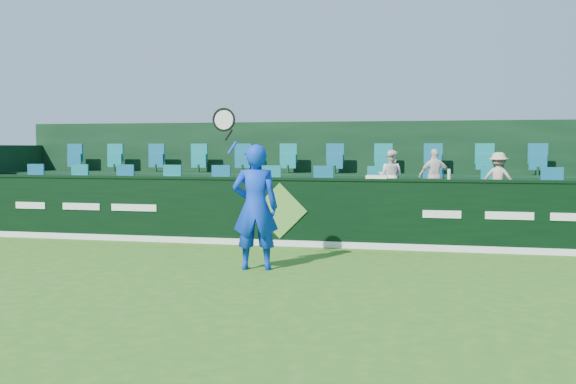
% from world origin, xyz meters
% --- Properties ---
extents(ground, '(60.00, 60.00, 0.00)m').
position_xyz_m(ground, '(0.00, 0.00, 0.00)').
color(ground, '#2E6B19').
rests_on(ground, ground).
extents(sponsor_hoarding, '(16.00, 0.25, 1.35)m').
position_xyz_m(sponsor_hoarding, '(0.00, 4.00, 0.67)').
color(sponsor_hoarding, black).
rests_on(sponsor_hoarding, ground).
extents(stand_tier_front, '(16.00, 2.00, 0.80)m').
position_xyz_m(stand_tier_front, '(0.00, 5.10, 0.40)').
color(stand_tier_front, black).
rests_on(stand_tier_front, ground).
extents(stand_tier_back, '(16.00, 1.80, 1.30)m').
position_xyz_m(stand_tier_back, '(0.00, 7.00, 0.65)').
color(stand_tier_back, black).
rests_on(stand_tier_back, ground).
extents(stand_rear, '(16.00, 4.10, 2.60)m').
position_xyz_m(stand_rear, '(0.00, 7.44, 1.22)').
color(stand_rear, black).
rests_on(stand_rear, ground).
extents(seat_row_front, '(13.50, 0.50, 0.60)m').
position_xyz_m(seat_row_front, '(0.00, 5.50, 1.10)').
color(seat_row_front, '#125C7A').
rests_on(seat_row_front, stand_tier_front).
extents(seat_row_back, '(13.50, 0.50, 0.60)m').
position_xyz_m(seat_row_back, '(0.00, 7.30, 1.60)').
color(seat_row_back, '#125C7A').
rests_on(seat_row_back, stand_tier_back).
extents(tennis_player, '(1.15, 0.61, 2.64)m').
position_xyz_m(tennis_player, '(0.16, 1.47, 1.01)').
color(tennis_player, '#0C36CD').
rests_on(tennis_player, ground).
extents(spectator_left, '(0.62, 0.54, 1.09)m').
position_xyz_m(spectator_left, '(2.08, 5.12, 1.34)').
color(spectator_left, white).
rests_on(spectator_left, stand_tier_front).
extents(spectator_middle, '(0.70, 0.41, 1.12)m').
position_xyz_m(spectator_middle, '(2.98, 5.12, 1.36)').
color(spectator_middle, white).
rests_on(spectator_middle, stand_tier_front).
extents(spectator_right, '(0.75, 0.54, 1.05)m').
position_xyz_m(spectator_right, '(4.22, 5.12, 1.32)').
color(spectator_right, '#CAAF8E').
rests_on(spectator_right, stand_tier_front).
extents(towel, '(0.40, 0.26, 0.06)m').
position_xyz_m(towel, '(1.88, 4.00, 1.38)').
color(towel, white).
rests_on(towel, sponsor_hoarding).
extents(drinks_bottle, '(0.06, 0.06, 0.19)m').
position_xyz_m(drinks_bottle, '(3.22, 4.00, 1.45)').
color(drinks_bottle, silver).
rests_on(drinks_bottle, sponsor_hoarding).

